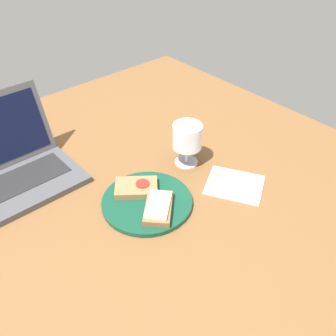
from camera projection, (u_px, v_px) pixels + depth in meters
wooden_table at (143, 194)px, 105.29cm from camera, size 140.00×140.00×3.00cm
plate at (147, 202)px, 99.75cm from camera, size 24.21×24.21×1.33cm
sandwich_with_cheese at (158, 207)px, 95.46cm from camera, size 13.25×13.09×2.53cm
sandwich_with_tomato at (136, 187)px, 101.89cm from camera, size 13.78×13.24×2.32cm
wine_glass at (187, 138)px, 108.91cm from camera, size 8.70×8.70×13.27cm
laptop at (15, 167)px, 105.19cm from camera, size 30.97×27.31×22.33cm
napkin at (235, 185)px, 105.91cm from camera, size 18.95×19.84×0.40cm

